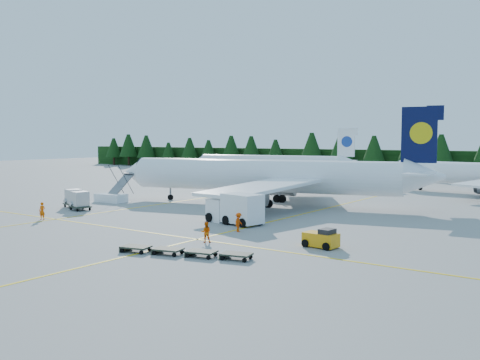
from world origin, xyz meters
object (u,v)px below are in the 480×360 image
Objects in this scene: airliner_navy at (257,176)px; baggage_tug at (322,239)px; airstairs at (113,196)px; service_truck at (234,208)px.

airliner_navy is 28.84m from baggage_tug.
airstairs is at bearing -165.34° from airliner_navy.
baggage_tug is at bearing -12.66° from service_truck.
airstairs is 0.89× the size of service_truck.
airliner_navy is 6.16× the size of service_truck.
service_truck is at bearing 161.69° from baggage_tug.
airstairs reaches higher than baggage_tug.
airstairs is at bearing 169.14° from baggage_tug.
service_truck is 14.12m from baggage_tug.
airliner_navy is 6.91× the size of airstairs.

